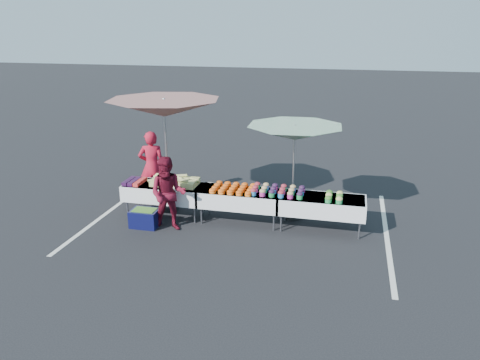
% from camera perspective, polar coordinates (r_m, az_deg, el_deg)
% --- Properties ---
extents(ground, '(80.00, 80.00, 0.00)m').
position_cam_1_polar(ground, '(10.66, 0.00, -5.11)').
color(ground, black).
extents(stripe_left, '(0.10, 5.00, 0.00)m').
position_cam_1_polar(stripe_left, '(11.77, -15.37, -3.47)').
color(stripe_left, silver).
rests_on(stripe_left, ground).
extents(stripe_right, '(0.10, 5.00, 0.00)m').
position_cam_1_polar(stripe_right, '(10.45, 17.44, -6.49)').
color(stripe_right, silver).
rests_on(stripe_right, ground).
extents(table_left, '(1.86, 0.81, 0.75)m').
position_cam_1_polar(table_left, '(10.97, -9.18, -1.38)').
color(table_left, white).
rests_on(table_left, ground).
extents(table_center, '(1.86, 0.81, 0.75)m').
position_cam_1_polar(table_center, '(10.44, 0.00, -2.17)').
color(table_center, white).
rests_on(table_center, ground).
extents(table_right, '(1.86, 0.81, 0.75)m').
position_cam_1_polar(table_right, '(10.20, 9.89, -2.97)').
color(table_right, white).
rests_on(table_right, ground).
extents(berry_punnets, '(0.40, 0.54, 0.08)m').
position_cam_1_polar(berry_punnets, '(11.14, -12.73, -0.17)').
color(berry_punnets, black).
rests_on(berry_punnets, table_left).
extents(corn_pile, '(1.16, 0.57, 0.26)m').
position_cam_1_polar(corn_pile, '(10.85, -8.01, -0.13)').
color(corn_pile, tan).
rests_on(corn_pile, table_left).
extents(plastic_bags, '(0.30, 0.25, 0.05)m').
position_cam_1_polar(plastic_bags, '(10.54, -8.34, -1.06)').
color(plastic_bags, white).
rests_on(plastic_bags, table_left).
extents(carrot_bowls, '(0.95, 0.69, 0.11)m').
position_cam_1_polar(carrot_bowls, '(10.39, -0.82, -1.00)').
color(carrot_bowls, orange).
rests_on(carrot_bowls, table_center).
extents(potato_cups, '(1.14, 0.58, 0.16)m').
position_cam_1_polar(potato_cups, '(10.20, 4.65, -1.25)').
color(potato_cups, '#2777B7').
rests_on(potato_cups, table_right).
extents(bean_baskets, '(0.36, 0.50, 0.15)m').
position_cam_1_polar(bean_baskets, '(10.01, 11.41, -2.01)').
color(bean_baskets, '#218543').
rests_on(bean_baskets, table_right).
extents(vendor, '(0.75, 0.60, 1.79)m').
position_cam_1_polar(vendor, '(11.87, -10.68, 1.64)').
color(vendor, '#B4142D').
rests_on(vendor, ground).
extents(customer, '(0.89, 0.75, 1.63)m').
position_cam_1_polar(customer, '(10.10, -8.76, -1.71)').
color(customer, maroon).
rests_on(customer, ground).
extents(umbrella_left, '(3.06, 3.06, 2.68)m').
position_cam_1_polar(umbrella_left, '(10.89, -9.22, 8.55)').
color(umbrella_left, black).
rests_on(umbrella_left, ground).
extents(umbrella_right, '(2.75, 2.75, 2.20)m').
position_cam_1_polar(umbrella_right, '(10.35, 6.70, 5.65)').
color(umbrella_right, black).
rests_on(umbrella_right, ground).
extents(storage_bin, '(0.61, 0.44, 0.40)m').
position_cam_1_polar(storage_bin, '(10.56, -11.52, -4.52)').
color(storage_bin, '#0A0D36').
rests_on(storage_bin, ground).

